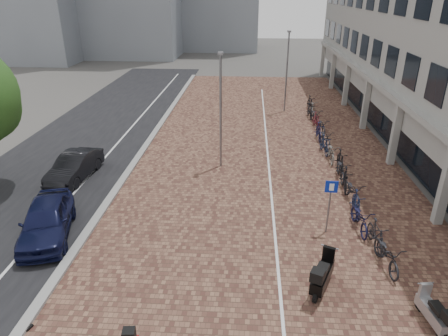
# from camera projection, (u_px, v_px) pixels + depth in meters

# --- Properties ---
(ground) EXTENTS (140.00, 140.00, 0.00)m
(ground) POSITION_uv_depth(u_px,v_px,m) (212.00, 279.00, 13.10)
(ground) COLOR #474442
(ground) RESTS_ON ground
(plaza_brick) EXTENTS (14.50, 42.00, 0.04)m
(plaza_brick) POSITION_uv_depth(u_px,v_px,m) (264.00, 147.00, 23.89)
(plaza_brick) COLOR brown
(plaza_brick) RESTS_ON ground
(street_asphalt) EXTENTS (8.00, 50.00, 0.03)m
(street_asphalt) POSITION_uv_depth(u_px,v_px,m) (85.00, 143.00, 24.55)
(street_asphalt) COLOR black
(street_asphalt) RESTS_ON ground
(curb) EXTENTS (0.35, 42.00, 0.14)m
(curb) POSITION_uv_depth(u_px,v_px,m) (147.00, 144.00, 24.29)
(curb) COLOR gray
(curb) RESTS_ON ground
(lane_line) EXTENTS (0.12, 44.00, 0.00)m
(lane_line) POSITION_uv_depth(u_px,v_px,m) (117.00, 144.00, 24.42)
(lane_line) COLOR white
(lane_line) RESTS_ON street_asphalt
(parking_line) EXTENTS (0.10, 30.00, 0.00)m
(parking_line) POSITION_uv_depth(u_px,v_px,m) (267.00, 147.00, 23.87)
(parking_line) COLOR white
(parking_line) RESTS_ON plaza_brick
(car_navy) EXTENTS (2.79, 4.50, 1.43)m
(car_navy) POSITION_uv_depth(u_px,v_px,m) (47.00, 220.00, 15.08)
(car_navy) COLOR black
(car_navy) RESTS_ON ground
(car_dark) EXTENTS (1.71, 4.02, 1.29)m
(car_dark) POSITION_uv_depth(u_px,v_px,m) (75.00, 166.00, 19.78)
(car_dark) COLOR black
(car_dark) RESTS_ON ground
(shoes) EXTENTS (0.41, 0.37, 0.08)m
(shoes) POSITION_uv_depth(u_px,v_px,m) (25.00, 330.00, 11.09)
(shoes) COLOR black
(shoes) RESTS_ON ground
(scooter_front) EXTENTS (0.71, 1.61, 1.07)m
(scooter_front) POSITION_uv_depth(u_px,v_px,m) (433.00, 311.00, 11.06)
(scooter_front) COLOR #9D9DA2
(scooter_front) RESTS_ON ground
(scooter_mid) EXTENTS (1.25, 1.88, 1.24)m
(scooter_mid) POSITION_uv_depth(u_px,v_px,m) (323.00, 273.00, 12.39)
(scooter_mid) COLOR black
(scooter_mid) RESTS_ON ground
(parking_sign) EXTENTS (0.47, 0.10, 2.26)m
(parking_sign) POSITION_uv_depth(u_px,v_px,m) (330.00, 199.00, 14.96)
(parking_sign) COLOR slate
(parking_sign) RESTS_ON ground
(lamp_near) EXTENTS (0.12, 0.12, 5.91)m
(lamp_near) POSITION_uv_depth(u_px,v_px,m) (221.00, 113.00, 20.17)
(lamp_near) COLOR slate
(lamp_near) RESTS_ON ground
(lamp_far) EXTENTS (0.12, 0.12, 5.93)m
(lamp_far) POSITION_uv_depth(u_px,v_px,m) (287.00, 73.00, 29.72)
(lamp_far) COLOR slate
(lamp_far) RESTS_ON ground
(bike_row) EXTENTS (1.25, 21.46, 1.05)m
(bike_row) POSITION_uv_depth(u_px,v_px,m) (331.00, 149.00, 22.23)
(bike_row) COLOR black
(bike_row) RESTS_ON ground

